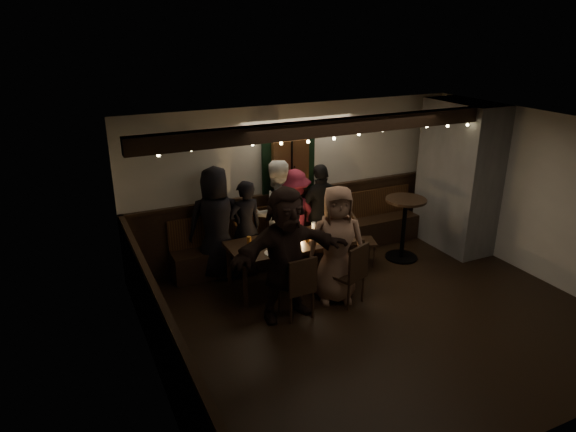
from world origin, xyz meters
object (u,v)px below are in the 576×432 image
chair_near_left (299,284)px  person_b (245,228)px  person_f (286,254)px  person_g (336,245)px  high_top (404,221)px  person_e (321,211)px  dining_table (294,244)px  chair_end (358,237)px  person_d (293,217)px  chair_near_right (352,271)px  person_c (276,214)px  person_a (216,223)px

chair_near_left → person_b: size_ratio=0.59×
person_f → person_b: bearing=88.6°
chair_near_left → person_g: size_ratio=0.53×
chair_near_left → person_f: size_ratio=0.50×
person_b → high_top: bearing=159.9°
person_b → person_e: person_e is taller
dining_table → high_top: (2.09, 0.01, 0.03)m
person_f → chair_near_left: bearing=-53.7°
chair_end → person_e: 0.78m
person_b → person_d: (0.87, 0.07, 0.03)m
person_g → person_f: bearing=-154.9°
chair_near_right → person_c: 1.76m
high_top → person_a: 3.16m
high_top → chair_near_right: bearing=-149.6°
person_d → person_g: bearing=69.2°
person_b → person_c: 0.59m
person_b → person_d: size_ratio=0.97×
chair_near_right → person_d: 1.68m
chair_near_left → person_a: (-0.60, 1.69, 0.38)m
person_a → person_f: 1.61m
chair_near_left → person_d: size_ratio=0.57×
high_top → person_f: (-2.58, -0.81, 0.25)m
person_b → person_f: person_f is taller
chair_near_left → person_a: person_a is taller
person_e → person_g: (-0.54, -1.44, 0.05)m
person_a → person_e: 1.85m
chair_near_right → high_top: 1.88m
high_top → person_d: (-1.75, 0.71, 0.12)m
chair_near_right → chair_end: 1.33m
person_a → high_top: bearing=-177.5°
dining_table → chair_near_right: size_ratio=2.14×
high_top → person_c: bearing=160.6°
person_a → person_b: (0.44, -0.09, -0.12)m
person_f → chair_near_right: bearing=-11.0°
high_top → person_e: 1.42m
high_top → person_b: size_ratio=0.69×
chair_end → person_b: size_ratio=0.56×
chair_near_left → chair_end: size_ratio=1.06×
person_d → person_f: 1.73m
person_a → person_d: bearing=-165.0°
person_d → person_f: (-0.83, -1.52, 0.13)m
person_b → person_a: bearing=-17.7°
chair_near_left → person_d: (0.71, 1.67, 0.28)m
chair_near_left → person_f: bearing=129.2°
chair_near_left → high_top: 2.64m
person_d → person_f: person_f is taller
person_b → chair_end: bearing=157.7°
chair_end → person_c: person_c is taller
person_c → person_d: (0.30, -0.01, -0.10)m
person_f → person_g: (0.83, 0.09, -0.07)m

